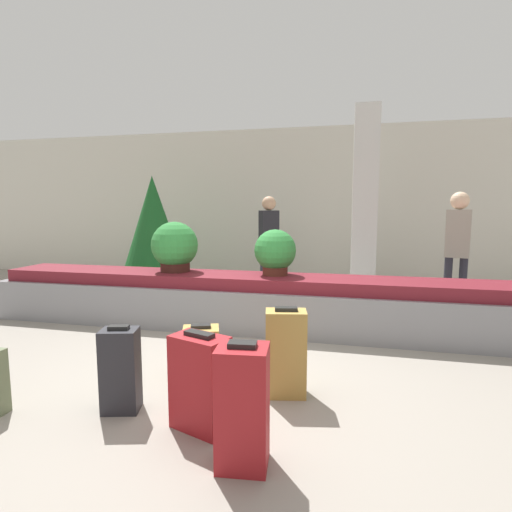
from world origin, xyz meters
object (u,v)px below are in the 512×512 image
Objects in this scene: pillar at (365,205)px; potted_plant_1 at (175,247)px; suitcase_2 at (201,352)px; suitcase_5 at (286,353)px; suitcase_3 at (120,370)px; suitcase_1 at (243,407)px; decorated_tree at (153,231)px; traveler_1 at (269,236)px; suitcase_4 at (200,382)px; traveler_0 at (457,242)px; potted_plant_0 at (275,252)px.

pillar is 3.20m from potted_plant_1.
pillar is 4.07m from suitcase_2.
suitcase_3 is at bearing -166.62° from suitcase_5.
suitcase_1 is 0.37× the size of decorated_tree.
suitcase_1 is at bearing -118.46° from traveler_1.
decorated_tree is at bearing 104.22° from suitcase_2.
traveler_1 is at bearing 71.05° from suitcase_3.
decorated_tree is at bearing 154.55° from traveler_1.
traveler_1 is at bearing 71.61° from suitcase_2.
suitcase_2 is at bearing -56.38° from decorated_tree.
traveler_1 reaches higher than suitcase_2.
suitcase_2 is 0.90m from suitcase_4.
suitcase_3 is 1.00× the size of potted_plant_1.
suitcase_1 is 1.38m from suitcase_2.
pillar is at bearing 73.74° from suitcase_1.
suitcase_1 reaches higher than suitcase_5.
traveler_0 is (2.00, 2.99, 0.72)m from suitcase_5.
suitcase_3 is 1.14× the size of potted_plant_0.
potted_plant_0 is 2.68m from traveler_0.
potted_plant_0 is at bearing -114.14° from traveler_1.
suitcase_2 is at bearing 130.16° from suitcase_4.
traveler_1 is (-0.45, 1.85, 0.07)m from potted_plant_0.
potted_plant_0 is at bearing 90.37° from suitcase_1.
suitcase_2 is at bearing -113.81° from pillar.
suitcase_1 is 4.55m from traveler_0.
traveler_1 is (0.31, 4.26, 0.74)m from suitcase_3.
traveler_1 is (-1.61, 0.01, -0.54)m from pillar.
decorated_tree is (-1.99, -0.44, 0.08)m from traveler_1.
suitcase_4 is 0.39× the size of traveler_0.
traveler_1 is (-0.06, 3.52, 0.83)m from suitcase_2.
suitcase_5 reaches higher than suitcase_3.
suitcase_1 is (-0.84, -4.68, -1.22)m from pillar.
traveler_0 is at bearing -51.93° from traveler_1.
potted_plant_0 reaches higher than suitcase_4.
suitcase_4 is at bearing -22.86° from suitcase_3.
traveler_0 is (3.81, 1.15, 0.05)m from potted_plant_1.
potted_plant_0 is 0.34× the size of traveler_1.
suitcase_2 is at bearing -103.16° from potted_plant_0.
suitcase_5 is (0.82, -0.20, 0.13)m from suitcase_2.
suitcase_5 is 2.67m from potted_plant_1.
pillar is at bearing -13.18° from traveler_0.
traveler_1 is at bearing 93.26° from suitcase_1.
suitcase_3 is (-1.92, -4.25, -1.27)m from pillar.
potted_plant_1 is at bearing 101.72° from suitcase_2.
suitcase_5 is at bearing -45.43° from potted_plant_1.
traveler_0 is at bearing 25.00° from potted_plant_0.
pillar is 4.74× the size of suitcase_3.
decorated_tree reaches higher than potted_plant_0.
suitcase_4 is at bearing 134.02° from suitcase_1.
suitcase_3 is 0.69m from suitcase_4.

